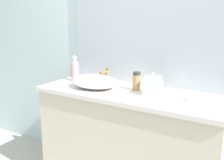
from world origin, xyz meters
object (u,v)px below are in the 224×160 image
object	(u,v)px
sink_basin	(94,81)
tissue_box	(153,85)
lotion_bottle	(137,81)
candle_jar	(190,98)
soap_dispenser	(75,70)

from	to	relation	value
sink_basin	tissue_box	world-z (taller)	tissue_box
tissue_box	lotion_bottle	bearing A→B (deg)	160.80
candle_jar	tissue_box	bearing A→B (deg)	175.80
sink_basin	candle_jar	xyz separation A→B (m)	(0.79, 0.04, -0.03)
sink_basin	lotion_bottle	xyz separation A→B (m)	(0.33, 0.11, 0.02)
soap_dispenser	tissue_box	xyz separation A→B (m)	(0.80, -0.06, -0.02)
sink_basin	candle_jar	bearing A→B (deg)	2.55
soap_dispenser	lotion_bottle	world-z (taller)	soap_dispenser
lotion_bottle	tissue_box	size ratio (longest dim) A/B	0.85
tissue_box	candle_jar	distance (m)	0.30
lotion_bottle	candle_jar	world-z (taller)	lotion_bottle
lotion_bottle	candle_jar	bearing A→B (deg)	-9.75
sink_basin	tissue_box	distance (m)	0.50
tissue_box	sink_basin	bearing A→B (deg)	-173.51
tissue_box	candle_jar	bearing A→B (deg)	-4.20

